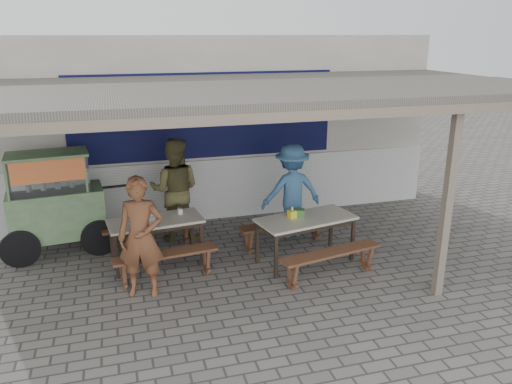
{
  "coord_description": "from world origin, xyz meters",
  "views": [
    {
      "loc": [
        -1.87,
        -6.27,
        3.53
      ],
      "look_at": [
        0.2,
        0.9,
        1.15
      ],
      "focal_mm": 35.0,
      "sensor_mm": 36.0,
      "label": 1
    }
  ],
  "objects_px": {
    "patron_street_side": "(141,237)",
    "patron_right_table": "(292,191)",
    "tissue_box": "(292,214)",
    "donation_box": "(298,213)",
    "bench_right_wall": "(283,227)",
    "condiment_bowl": "(150,218)",
    "bench_left_wall": "(149,230)",
    "condiment_jar": "(180,211)",
    "vendor_cart": "(55,199)",
    "patron_wall_side": "(175,190)",
    "bench_left_street": "(166,260)",
    "table_left": "(156,224)",
    "table_right": "(306,222)",
    "bench_right_street": "(331,258)"
  },
  "relations": [
    {
      "from": "patron_wall_side",
      "to": "condiment_bowl",
      "type": "height_order",
      "value": "patron_wall_side"
    },
    {
      "from": "bench_left_wall",
      "to": "vendor_cart",
      "type": "xyz_separation_m",
      "value": [
        -1.46,
        0.29,
        0.59
      ]
    },
    {
      "from": "bench_left_wall",
      "to": "table_right",
      "type": "height_order",
      "value": "table_right"
    },
    {
      "from": "table_right",
      "to": "tissue_box",
      "type": "distance_m",
      "value": 0.26
    },
    {
      "from": "patron_wall_side",
      "to": "donation_box",
      "type": "bearing_deg",
      "value": 157.6
    },
    {
      "from": "donation_box",
      "to": "condiment_bowl",
      "type": "xyz_separation_m",
      "value": [
        -2.27,
        0.54,
        -0.04
      ]
    },
    {
      "from": "table_left",
      "to": "patron_street_side",
      "type": "relative_size",
      "value": 0.88
    },
    {
      "from": "bench_right_street",
      "to": "condiment_jar",
      "type": "relative_size",
      "value": 19.1
    },
    {
      "from": "bench_left_wall",
      "to": "condiment_bowl",
      "type": "xyz_separation_m",
      "value": [
        -0.0,
        -0.59,
        0.43
      ]
    },
    {
      "from": "bench_left_wall",
      "to": "condiment_jar",
      "type": "xyz_separation_m",
      "value": [
        0.49,
        -0.47,
        0.45
      ]
    },
    {
      "from": "bench_left_street",
      "to": "patron_right_table",
      "type": "xyz_separation_m",
      "value": [
        2.39,
        1.17,
        0.51
      ]
    },
    {
      "from": "bench_right_wall",
      "to": "condiment_bowl",
      "type": "relative_size",
      "value": 8.44
    },
    {
      "from": "bench_left_wall",
      "to": "patron_wall_side",
      "type": "height_order",
      "value": "patron_wall_side"
    },
    {
      "from": "table_left",
      "to": "bench_right_wall",
      "type": "xyz_separation_m",
      "value": [
        2.17,
        0.12,
        -0.33
      ]
    },
    {
      "from": "table_right",
      "to": "bench_right_street",
      "type": "distance_m",
      "value": 0.77
    },
    {
      "from": "vendor_cart",
      "to": "condiment_bowl",
      "type": "distance_m",
      "value": 1.71
    },
    {
      "from": "bench_left_wall",
      "to": "bench_right_wall",
      "type": "xyz_separation_m",
      "value": [
        2.24,
        -0.51,
        0.0
      ]
    },
    {
      "from": "bench_right_street",
      "to": "patron_street_side",
      "type": "height_order",
      "value": "patron_street_side"
    },
    {
      "from": "bench_left_wall",
      "to": "table_right",
      "type": "relative_size",
      "value": 0.94
    },
    {
      "from": "tissue_box",
      "to": "donation_box",
      "type": "height_order",
      "value": "donation_box"
    },
    {
      "from": "tissue_box",
      "to": "patron_right_table",
      "type": "bearing_deg",
      "value": 70.57
    },
    {
      "from": "table_left",
      "to": "patron_right_table",
      "type": "distance_m",
      "value": 2.52
    },
    {
      "from": "bench_right_street",
      "to": "patron_street_side",
      "type": "xyz_separation_m",
      "value": [
        -2.71,
        0.32,
        0.52
      ]
    },
    {
      "from": "table_left",
      "to": "bench_right_wall",
      "type": "bearing_deg",
      "value": -3.69
    },
    {
      "from": "table_left",
      "to": "condiment_bowl",
      "type": "relative_size",
      "value": 7.63
    },
    {
      "from": "patron_street_side",
      "to": "patron_right_table",
      "type": "bearing_deg",
      "value": 42.85
    },
    {
      "from": "tissue_box",
      "to": "condiment_jar",
      "type": "distance_m",
      "value": 1.8
    },
    {
      "from": "condiment_bowl",
      "to": "patron_wall_side",
      "type": "bearing_deg",
      "value": 60.2
    },
    {
      "from": "tissue_box",
      "to": "bench_left_wall",
      "type": "bearing_deg",
      "value": 152.44
    },
    {
      "from": "bench_left_wall",
      "to": "patron_street_side",
      "type": "xyz_separation_m",
      "value": [
        -0.2,
        -1.56,
        0.52
      ]
    },
    {
      "from": "table_right",
      "to": "condiment_bowl",
      "type": "relative_size",
      "value": 8.38
    },
    {
      "from": "bench_left_wall",
      "to": "donation_box",
      "type": "distance_m",
      "value": 2.58
    },
    {
      "from": "bench_left_street",
      "to": "bench_right_street",
      "type": "distance_m",
      "value": 2.45
    },
    {
      "from": "patron_right_table",
      "to": "condiment_jar",
      "type": "distance_m",
      "value": 2.08
    },
    {
      "from": "bench_left_street",
      "to": "bench_right_wall",
      "type": "relative_size",
      "value": 0.94
    },
    {
      "from": "table_right",
      "to": "condiment_jar",
      "type": "relative_size",
      "value": 18.97
    },
    {
      "from": "patron_wall_side",
      "to": "condiment_jar",
      "type": "bearing_deg",
      "value": 105.29
    },
    {
      "from": "table_right",
      "to": "condiment_bowl",
      "type": "xyz_separation_m",
      "value": [
        -2.38,
        0.61,
        0.1
      ]
    },
    {
      "from": "table_right",
      "to": "vendor_cart",
      "type": "relative_size",
      "value": 0.79
    },
    {
      "from": "table_left",
      "to": "bench_left_street",
      "type": "bearing_deg",
      "value": -90.0
    },
    {
      "from": "table_right",
      "to": "bench_right_wall",
      "type": "height_order",
      "value": "table_right"
    },
    {
      "from": "condiment_bowl",
      "to": "bench_left_street",
      "type": "bearing_deg",
      "value": -77.4
    },
    {
      "from": "table_left",
      "to": "condiment_bowl",
      "type": "bearing_deg",
      "value": 144.28
    },
    {
      "from": "table_left",
      "to": "vendor_cart",
      "type": "xyz_separation_m",
      "value": [
        -1.53,
        0.92,
        0.26
      ]
    },
    {
      "from": "bench_right_wall",
      "to": "table_left",
      "type": "bearing_deg",
      "value": 171.76
    },
    {
      "from": "table_right",
      "to": "bench_right_wall",
      "type": "distance_m",
      "value": 0.77
    },
    {
      "from": "bench_right_street",
      "to": "condiment_jar",
      "type": "distance_m",
      "value": 2.51
    },
    {
      "from": "bench_left_street",
      "to": "patron_right_table",
      "type": "height_order",
      "value": "patron_right_table"
    },
    {
      "from": "bench_right_wall",
      "to": "condiment_bowl",
      "type": "height_order",
      "value": "condiment_bowl"
    },
    {
      "from": "donation_box",
      "to": "condiment_bowl",
      "type": "relative_size",
      "value": 0.96
    }
  ]
}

